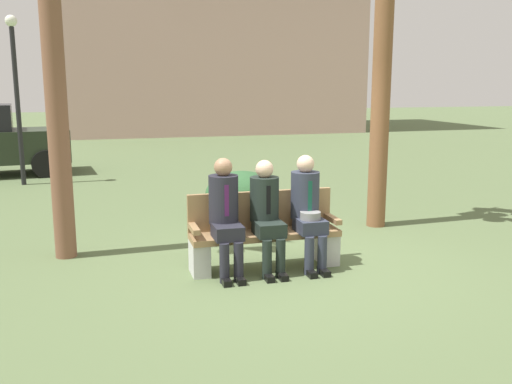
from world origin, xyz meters
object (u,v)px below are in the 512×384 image
(shrub_near_bench, at_px, (242,194))
(street_lamp, at_px, (16,83))
(seated_man_left, at_px, (225,211))
(seated_man_middle, at_px, (267,210))
(seated_man_right, at_px, (307,206))
(park_bench, at_px, (264,233))

(shrub_near_bench, xyz_separation_m, street_lamp, (-3.85, 4.11, 1.81))
(seated_man_left, relative_size, seated_man_middle, 1.03)
(seated_man_middle, distance_m, street_lamp, 7.82)
(seated_man_right, height_order, street_lamp, street_lamp)
(shrub_near_bench, bearing_deg, seated_man_left, -107.87)
(street_lamp, bearing_deg, seated_man_middle, -63.30)
(park_bench, xyz_separation_m, seated_man_right, (0.50, -0.13, 0.33))
(shrub_near_bench, relative_size, street_lamp, 0.34)
(street_lamp, bearing_deg, park_bench, -62.84)
(seated_man_middle, height_order, seated_man_right, seated_man_right)
(seated_man_right, bearing_deg, street_lamp, 119.96)
(park_bench, distance_m, street_lamp, 7.77)
(shrub_near_bench, bearing_deg, seated_man_right, -87.78)
(seated_man_left, height_order, seated_man_middle, seated_man_left)
(park_bench, height_order, street_lamp, street_lamp)
(seated_man_middle, height_order, street_lamp, street_lamp)
(park_bench, relative_size, seated_man_left, 1.33)
(seated_man_middle, bearing_deg, park_bench, 87.89)
(seated_man_left, xyz_separation_m, shrub_near_bench, (0.89, 2.75, -0.37))
(park_bench, bearing_deg, seated_man_right, -14.16)
(seated_man_left, distance_m, seated_man_right, 0.99)
(seated_man_left, height_order, seated_man_right, seated_man_left)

